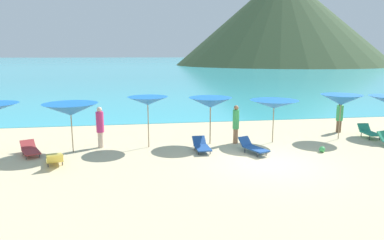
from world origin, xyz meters
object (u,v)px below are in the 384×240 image
at_px(lounge_chair_7, 202,146).
at_px(beach_ball, 322,149).
at_px(umbrella_5, 341,100).
at_px(umbrella_4, 274,104).
at_px(umbrella_3, 210,103).
at_px(beachgoer_3, 236,123).
at_px(lounge_chair_1, 369,132).
at_px(beachgoer_2, 340,116).
at_px(lounge_chair_2, 30,150).
at_px(umbrella_1, 71,109).
at_px(umbrella_2, 148,101).
at_px(lounge_chair_0, 253,147).
at_px(lounge_chair_3, 55,158).
at_px(beachgoer_1, 100,126).

xyz_separation_m(lounge_chair_7, beach_ball, (5.08, -0.99, -0.11)).
bearing_deg(umbrella_5, umbrella_4, -178.08).
distance_m(umbrella_3, beachgoer_3, 1.55).
bearing_deg(lounge_chair_1, beachgoer_2, 125.18).
distance_m(lounge_chair_1, lounge_chair_2, 15.95).
relative_size(umbrella_1, beachgoer_3, 1.26).
distance_m(umbrella_2, lounge_chair_7, 3.08).
bearing_deg(lounge_chair_0, beachgoer_3, 77.67).
height_order(umbrella_5, beach_ball, umbrella_5).
distance_m(umbrella_1, lounge_chair_2, 2.35).
height_order(umbrella_1, umbrella_2, umbrella_2).
height_order(umbrella_3, umbrella_5, umbrella_5).
xyz_separation_m(lounge_chair_2, lounge_chair_3, (1.30, -1.48, 0.01)).
xyz_separation_m(lounge_chair_0, lounge_chair_1, (6.69, 1.78, 0.02)).
xyz_separation_m(beachgoer_2, beach_ball, (-2.89, -3.47, -0.74)).
height_order(umbrella_4, beachgoer_3, umbrella_4).
bearing_deg(beachgoer_1, lounge_chair_0, 158.50).
distance_m(umbrella_3, beachgoer_2, 7.54).
relative_size(umbrella_5, lounge_chair_3, 1.31).
bearing_deg(beachgoer_3, umbrella_1, -115.89).
distance_m(umbrella_5, beachgoer_3, 5.35).
relative_size(umbrella_4, lounge_chair_0, 1.50).
relative_size(umbrella_5, lounge_chair_0, 1.38).
bearing_deg(lounge_chair_3, umbrella_1, -118.36).
bearing_deg(lounge_chair_2, lounge_chair_0, -32.14).
height_order(umbrella_4, beachgoer_2, umbrella_4).
height_order(umbrella_2, beachgoer_1, umbrella_2).
height_order(lounge_chair_1, lounge_chair_7, lounge_chair_1).
distance_m(lounge_chair_7, beach_ball, 5.17).
xyz_separation_m(umbrella_5, beachgoer_1, (-11.46, 0.22, -0.97)).
bearing_deg(beach_ball, lounge_chair_7, 168.95).
height_order(umbrella_2, lounge_chair_7, umbrella_2).
xyz_separation_m(beachgoer_3, beach_ball, (3.25, -2.07, -0.85)).
relative_size(umbrella_2, umbrella_3, 1.05).
distance_m(lounge_chair_2, lounge_chair_7, 7.18).
relative_size(lounge_chair_1, beachgoer_3, 0.77).
distance_m(umbrella_4, lounge_chair_7, 4.07).
height_order(umbrella_4, lounge_chair_1, umbrella_4).
height_order(umbrella_2, lounge_chair_3, umbrella_2).
height_order(umbrella_4, beach_ball, umbrella_4).
xyz_separation_m(umbrella_3, beach_ball, (4.45, -2.16, -1.82)).
distance_m(lounge_chair_3, beachgoer_1, 2.81).
relative_size(umbrella_4, beachgoer_1, 1.30).
relative_size(lounge_chair_7, beachgoer_3, 0.84).
relative_size(lounge_chair_1, beach_ball, 5.50).
relative_size(umbrella_2, lounge_chair_7, 1.52).
bearing_deg(umbrella_2, umbrella_5, 0.32).
bearing_deg(beach_ball, umbrella_2, 164.65).
bearing_deg(beachgoer_3, beach_ball, 28.28).
distance_m(lounge_chair_1, beachgoer_1, 13.17).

